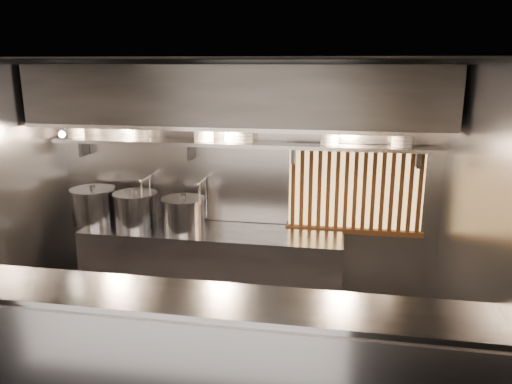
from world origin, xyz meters
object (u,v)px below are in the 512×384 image
(stock_pot_right, at_px, (184,214))
(stock_pot_mid, at_px, (136,209))
(pendant_bulb, at_px, (228,138))
(stock_pot_left, at_px, (94,206))
(heat_lamp, at_px, (60,129))

(stock_pot_right, bearing_deg, stock_pot_mid, 174.84)
(stock_pot_right, bearing_deg, pendant_bulb, 11.18)
(stock_pot_mid, distance_m, stock_pot_right, 0.61)
(stock_pot_left, distance_m, stock_pot_mid, 0.53)
(pendant_bulb, relative_size, stock_pot_mid, 0.32)
(pendant_bulb, xyz_separation_m, stock_pot_left, (-1.65, -0.04, -0.85))
(pendant_bulb, height_order, stock_pot_mid, pendant_bulb)
(pendant_bulb, bearing_deg, stock_pot_left, -178.74)
(pendant_bulb, height_order, stock_pot_left, pendant_bulb)
(pendant_bulb, xyz_separation_m, stock_pot_right, (-0.51, -0.10, -0.87))
(pendant_bulb, distance_m, stock_pot_left, 1.86)
(heat_lamp, height_order, stock_pot_left, heat_lamp)
(pendant_bulb, relative_size, stock_pot_right, 0.30)
(heat_lamp, bearing_deg, stock_pot_left, 64.72)
(heat_lamp, relative_size, pendant_bulb, 1.87)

